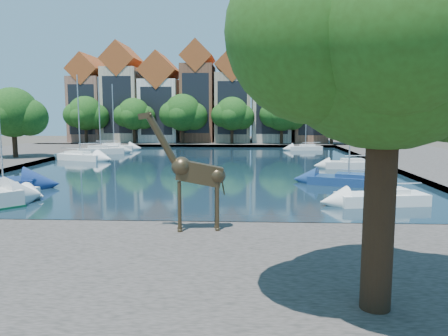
% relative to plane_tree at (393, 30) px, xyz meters
% --- Properties ---
extents(ground, '(160.00, 160.00, 0.00)m').
position_rel_plane_tree_xyz_m(ground, '(-7.62, 9.01, -7.67)').
color(ground, '#38332B').
rests_on(ground, ground).
extents(water_basin, '(38.00, 50.00, 0.08)m').
position_rel_plane_tree_xyz_m(water_basin, '(-7.62, 33.01, -7.63)').
color(water_basin, black).
rests_on(water_basin, ground).
extents(near_quay, '(50.00, 14.00, 0.50)m').
position_rel_plane_tree_xyz_m(near_quay, '(-7.62, 2.01, -7.42)').
color(near_quay, '#4F4845').
rests_on(near_quay, ground).
extents(far_quay, '(60.00, 16.00, 0.50)m').
position_rel_plane_tree_xyz_m(far_quay, '(-7.62, 65.01, -7.42)').
color(far_quay, '#4F4845').
rests_on(far_quay, ground).
extents(plane_tree, '(8.32, 6.40, 10.62)m').
position_rel_plane_tree_xyz_m(plane_tree, '(0.00, 0.00, 0.00)').
color(plane_tree, '#332114').
rests_on(plane_tree, near_quay).
extents(townhouse_west_end, '(5.44, 9.18, 14.93)m').
position_rel_plane_tree_xyz_m(townhouse_west_end, '(-30.62, 64.99, -0.31)').
color(townhouse_west_end, '#8B5E4B').
rests_on(townhouse_west_end, far_quay).
extents(townhouse_west_mid, '(5.94, 9.18, 16.79)m').
position_rel_plane_tree_xyz_m(townhouse_west_mid, '(-24.62, 64.99, 0.56)').
color(townhouse_west_mid, '#BEAE92').
rests_on(townhouse_west_mid, far_quay).
extents(townhouse_west_inner, '(6.43, 9.18, 15.15)m').
position_rel_plane_tree_xyz_m(townhouse_west_inner, '(-18.12, 64.99, -0.32)').
color(townhouse_west_inner, silver).
rests_on(townhouse_west_inner, far_quay).
extents(townhouse_center, '(5.44, 9.18, 16.93)m').
position_rel_plane_tree_xyz_m(townhouse_center, '(-11.62, 64.99, 0.69)').
color(townhouse_center, brown).
rests_on(townhouse_center, far_quay).
extents(townhouse_east_inner, '(5.94, 9.18, 15.79)m').
position_rel_plane_tree_xyz_m(townhouse_east_inner, '(-5.62, 64.99, 0.06)').
color(townhouse_east_inner, tan).
rests_on(townhouse_east_inner, far_quay).
extents(townhouse_east_mid, '(6.43, 9.18, 16.65)m').
position_rel_plane_tree_xyz_m(townhouse_east_mid, '(0.88, 64.99, 0.43)').
color(townhouse_east_mid, '#BCB5A0').
rests_on(townhouse_east_mid, far_quay).
extents(townhouse_east_end, '(5.44, 9.18, 14.43)m').
position_rel_plane_tree_xyz_m(townhouse_east_end, '(7.38, 64.99, -0.56)').
color(townhouse_east_end, brown).
rests_on(townhouse_east_end, far_quay).
extents(far_tree_far_west, '(7.28, 5.60, 7.68)m').
position_rel_plane_tree_xyz_m(far_tree_far_west, '(-29.51, 59.50, -2.49)').
color(far_tree_far_west, '#332114').
rests_on(far_tree_far_west, far_quay).
extents(far_tree_west, '(6.76, 5.20, 7.36)m').
position_rel_plane_tree_xyz_m(far_tree_west, '(-21.52, 59.50, -2.60)').
color(far_tree_west, '#332114').
rests_on(far_tree_west, far_quay).
extents(far_tree_mid_west, '(7.80, 6.00, 8.00)m').
position_rel_plane_tree_xyz_m(far_tree_mid_west, '(-13.51, 59.50, -2.38)').
color(far_tree_mid_west, '#332114').
rests_on(far_tree_mid_west, far_quay).
extents(far_tree_mid_east, '(7.02, 5.40, 7.52)m').
position_rel_plane_tree_xyz_m(far_tree_mid_east, '(-5.52, 59.50, -2.54)').
color(far_tree_mid_east, '#332114').
rests_on(far_tree_mid_east, far_quay).
extents(far_tree_east, '(7.54, 5.80, 7.84)m').
position_rel_plane_tree_xyz_m(far_tree_east, '(2.49, 59.50, -2.43)').
color(far_tree_east, '#332114').
rests_on(far_tree_east, far_quay).
extents(far_tree_far_east, '(6.76, 5.20, 7.36)m').
position_rel_plane_tree_xyz_m(far_tree_far_east, '(10.48, 59.50, -2.60)').
color(far_tree_far_east, '#332114').
rests_on(far_tree_far_east, far_quay).
extents(side_tree_left_far, '(7.28, 5.60, 7.88)m').
position_rel_plane_tree_xyz_m(side_tree_left_far, '(-29.51, 37.00, -2.29)').
color(side_tree_left_far, '#332114').
rests_on(side_tree_left_far, left_quay).
extents(giraffe_statue, '(3.63, 0.96, 5.18)m').
position_rel_plane_tree_xyz_m(giraffe_statue, '(-5.85, 7.46, -4.62)').
color(giraffe_statue, '#3A2E1D').
rests_on(giraffe_statue, near_quay).
extents(sailboat_left_a, '(4.97, 3.05, 8.84)m').
position_rel_plane_tree_xyz_m(sailboat_left_a, '(-19.62, 16.69, -7.08)').
color(sailboat_left_a, white).
rests_on(sailboat_left_a, water_basin).
extents(sailboat_left_c, '(6.31, 3.88, 9.74)m').
position_rel_plane_tree_xyz_m(sailboat_left_c, '(-22.62, 38.30, -7.04)').
color(sailboat_left_c, white).
rests_on(sailboat_left_c, water_basin).
extents(sailboat_left_d, '(6.19, 4.16, 10.05)m').
position_rel_plane_tree_xyz_m(sailboat_left_d, '(-22.62, 45.52, -6.99)').
color(sailboat_left_d, silver).
rests_on(sailboat_left_d, water_basin).
extents(sailboat_left_e, '(5.67, 2.31, 9.50)m').
position_rel_plane_tree_xyz_m(sailboat_left_e, '(-22.62, 51.53, -7.04)').
color(sailboat_left_e, white).
rests_on(sailboat_left_e, water_basin).
extents(sailboat_right_a, '(5.59, 2.70, 11.10)m').
position_rel_plane_tree_xyz_m(sailboat_right_a, '(4.73, 15.19, -7.03)').
color(sailboat_right_a, white).
rests_on(sailboat_right_a, water_basin).
extents(sailboat_right_b, '(6.33, 4.03, 10.38)m').
position_rel_plane_tree_xyz_m(sailboat_right_b, '(4.38, 22.20, -7.09)').
color(sailboat_right_b, navy).
rests_on(sailboat_right_b, water_basin).
extents(sailboat_right_c, '(4.88, 1.74, 10.37)m').
position_rel_plane_tree_xyz_m(sailboat_right_c, '(6.81, 32.31, -7.04)').
color(sailboat_right_c, silver).
rests_on(sailboat_right_c, water_basin).
extents(sailboat_right_d, '(4.85, 2.26, 7.28)m').
position_rel_plane_tree_xyz_m(sailboat_right_d, '(5.27, 52.45, -7.13)').
color(sailboat_right_d, silver).
rests_on(sailboat_right_d, water_basin).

